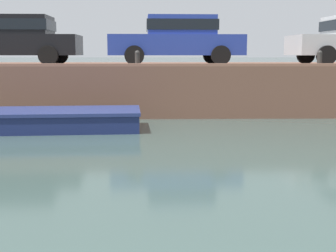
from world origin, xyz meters
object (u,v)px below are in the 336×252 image
(car_left_inner_blue, at_px, (178,38))
(mooring_bollard_east, at_px, (320,58))
(car_leftmost_black, at_px, (13,38))
(mooring_bollard_mid, at_px, (137,58))
(boat_moored_west_navy, at_px, (30,120))

(car_left_inner_blue, xyz_separation_m, mooring_bollard_east, (3.99, -1.87, -0.61))
(car_leftmost_black, bearing_deg, mooring_bollard_mid, -24.88)
(boat_moored_west_navy, relative_size, car_leftmost_black, 1.34)
(car_leftmost_black, relative_size, mooring_bollard_mid, 9.82)
(boat_moored_west_navy, xyz_separation_m, car_left_inner_blue, (3.78, 3.94, 2.10))
(boat_moored_west_navy, xyz_separation_m, mooring_bollard_mid, (2.55, 2.07, 1.49))
(car_leftmost_black, height_order, mooring_bollard_mid, car_leftmost_black)
(boat_moored_west_navy, height_order, mooring_bollard_mid, mooring_bollard_mid)
(car_left_inner_blue, relative_size, mooring_bollard_east, 9.72)
(boat_moored_west_navy, relative_size, mooring_bollard_mid, 13.20)
(car_leftmost_black, xyz_separation_m, mooring_bollard_east, (9.26, -1.87, -0.61))
(boat_moored_west_navy, relative_size, mooring_bollard_east, 13.20)
(car_leftmost_black, bearing_deg, mooring_bollard_east, -11.44)
(car_leftmost_black, height_order, car_left_inner_blue, same)
(boat_moored_west_navy, bearing_deg, mooring_bollard_east, 14.90)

